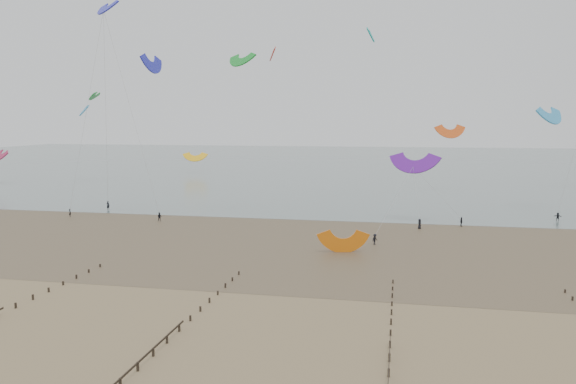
{
  "coord_description": "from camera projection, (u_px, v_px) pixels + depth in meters",
  "views": [
    {
      "loc": [
        22.38,
        -50.4,
        18.15
      ],
      "look_at": [
        6.77,
        28.0,
        8.0
      ],
      "focal_mm": 35.0,
      "sensor_mm": 36.0,
      "label": 1
    }
  ],
  "objects": [
    {
      "name": "kitesurfer_lead",
      "position": [
        70.0,
        213.0,
        106.83
      ],
      "size": [
        0.65,
        0.65,
        1.52
      ],
      "primitive_type": "imported",
      "rotation": [
        0.0,
        0.0,
        2.36
      ],
      "color": "black",
      "rests_on": "ground"
    },
    {
      "name": "ground",
      "position": [
        166.0,
        305.0,
        55.66
      ],
      "size": [
        500.0,
        500.0,
        0.0
      ],
      "primitive_type": "plane",
      "color": "brown",
      "rests_on": "ground"
    },
    {
      "name": "grounded_kite",
      "position": [
        343.0,
        252.0,
        78.01
      ],
      "size": [
        6.83,
        5.77,
        3.33
      ],
      "primitive_type": null,
      "rotation": [
        1.54,
        0.0,
        0.19
      ],
      "color": "orange",
      "rests_on": "ground"
    },
    {
      "name": "kitesurfers",
      "position": [
        361.0,
        221.0,
        97.51
      ],
      "size": [
        88.44,
        27.67,
        1.78
      ],
      "color": "black",
      "rests_on": "ground"
    },
    {
      "name": "kites_airborne",
      "position": [
        333.0,
        106.0,
        140.43
      ],
      "size": [
        237.56,
        108.98,
        41.35
      ],
      "color": "#63179F",
      "rests_on": "ground"
    },
    {
      "name": "sea_and_shore",
      "position": [
        230.0,
        235.0,
        89.92
      ],
      "size": [
        500.0,
        665.0,
        0.03
      ],
      "color": "#475654",
      "rests_on": "ground"
    }
  ]
}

